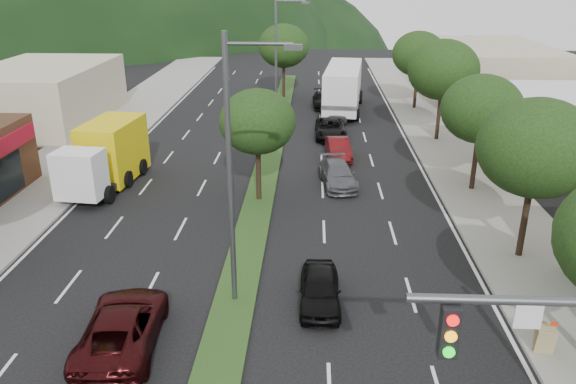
{
  "coord_description": "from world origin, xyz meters",
  "views": [
    {
      "loc": [
        2.86,
        -10.28,
        11.84
      ],
      "look_at": [
        1.79,
        13.56,
        2.3
      ],
      "focal_mm": 35.0,
      "sensor_mm": 36.0,
      "label": 1
    }
  ],
  "objects_px": {
    "tree_med_near": "(258,122)",
    "car_queue_e": "(335,113)",
    "streetlight_mid": "(279,57)",
    "car_queue_d": "(330,129)",
    "a_frame_sign": "(545,337)",
    "tree_r_b": "(537,148)",
    "car_queue_b": "(338,174)",
    "tree_r_d": "(443,70)",
    "box_truck": "(107,157)",
    "car_queue_f": "(323,100)",
    "suv_maroon": "(123,326)",
    "streetlight_near": "(235,163)",
    "motorhome": "(343,87)",
    "tree_r_c": "(482,109)",
    "car_queue_a": "(320,289)",
    "tree_med_far": "(284,46)",
    "tree_r_e": "(419,54)",
    "car_queue_c": "(338,149)"
  },
  "relations": [
    {
      "from": "tree_med_near",
      "to": "car_queue_a",
      "type": "relative_size",
      "value": 1.6
    },
    {
      "from": "tree_r_b",
      "to": "a_frame_sign",
      "type": "xyz_separation_m",
      "value": [
        -1.5,
        -6.8,
        -4.3
      ]
    },
    {
      "from": "suv_maroon",
      "to": "a_frame_sign",
      "type": "xyz_separation_m",
      "value": [
        13.88,
        -0.0,
        0.01
      ]
    },
    {
      "from": "car_queue_d",
      "to": "car_queue_f",
      "type": "bearing_deg",
      "value": 91.9
    },
    {
      "from": "tree_med_near",
      "to": "car_queue_e",
      "type": "height_order",
      "value": "tree_med_near"
    },
    {
      "from": "car_queue_a",
      "to": "tree_med_far",
      "type": "bearing_deg",
      "value": 94.75
    },
    {
      "from": "car_queue_f",
      "to": "tree_r_c",
      "type": "bearing_deg",
      "value": -70.85
    },
    {
      "from": "tree_med_near",
      "to": "car_queue_d",
      "type": "distance_m",
      "value": 13.79
    },
    {
      "from": "tree_r_d",
      "to": "box_truck",
      "type": "distance_m",
      "value": 23.47
    },
    {
      "from": "car_queue_d",
      "to": "a_frame_sign",
      "type": "xyz_separation_m",
      "value": [
        6.29,
        -25.38,
        0.06
      ]
    },
    {
      "from": "tree_r_b",
      "to": "car_queue_b",
      "type": "distance_m",
      "value": 12.29
    },
    {
      "from": "tree_med_far",
      "to": "car_queue_d",
      "type": "bearing_deg",
      "value": -72.58
    },
    {
      "from": "tree_med_far",
      "to": "car_queue_e",
      "type": "height_order",
      "value": "tree_med_far"
    },
    {
      "from": "tree_r_b",
      "to": "car_queue_d",
      "type": "bearing_deg",
      "value": 112.74
    },
    {
      "from": "tree_r_e",
      "to": "motorhome",
      "type": "distance_m",
      "value": 7.12
    },
    {
      "from": "suv_maroon",
      "to": "streetlight_near",
      "type": "bearing_deg",
      "value": -146.14
    },
    {
      "from": "tree_r_c",
      "to": "tree_r_d",
      "type": "height_order",
      "value": "tree_r_d"
    },
    {
      "from": "tree_med_near",
      "to": "a_frame_sign",
      "type": "distance_m",
      "value": 16.96
    },
    {
      "from": "tree_r_e",
      "to": "tree_med_near",
      "type": "bearing_deg",
      "value": -118.61
    },
    {
      "from": "streetlight_mid",
      "to": "tree_med_near",
      "type": "bearing_deg",
      "value": -90.78
    },
    {
      "from": "streetlight_mid",
      "to": "car_queue_d",
      "type": "relative_size",
      "value": 2.07
    },
    {
      "from": "tree_med_near",
      "to": "streetlight_near",
      "type": "distance_m",
      "value": 10.07
    },
    {
      "from": "tree_r_d",
      "to": "motorhome",
      "type": "height_order",
      "value": "tree_r_d"
    },
    {
      "from": "tree_r_e",
      "to": "streetlight_near",
      "type": "xyz_separation_m",
      "value": [
        -11.79,
        -32.0,
        0.69
      ]
    },
    {
      "from": "car_queue_a",
      "to": "motorhome",
      "type": "xyz_separation_m",
      "value": [
        2.27,
        31.35,
        1.43
      ]
    },
    {
      "from": "car_queue_d",
      "to": "motorhome",
      "type": "height_order",
      "value": "motorhome"
    },
    {
      "from": "car_queue_d",
      "to": "a_frame_sign",
      "type": "bearing_deg",
      "value": -76.58
    },
    {
      "from": "tree_r_c",
      "to": "box_truck",
      "type": "height_order",
      "value": "tree_r_c"
    },
    {
      "from": "streetlight_mid",
      "to": "car_queue_f",
      "type": "bearing_deg",
      "value": 64.69
    },
    {
      "from": "box_truck",
      "to": "suv_maroon",
      "type": "bearing_deg",
      "value": 116.82
    },
    {
      "from": "tree_med_far",
      "to": "box_truck",
      "type": "height_order",
      "value": "tree_med_far"
    },
    {
      "from": "streetlight_near",
      "to": "motorhome",
      "type": "relative_size",
      "value": 0.96
    },
    {
      "from": "car_queue_b",
      "to": "motorhome",
      "type": "height_order",
      "value": "motorhome"
    },
    {
      "from": "tree_r_c",
      "to": "car_queue_a",
      "type": "bearing_deg",
      "value": -126.01
    },
    {
      "from": "car_queue_d",
      "to": "car_queue_e",
      "type": "relative_size",
      "value": 1.24
    },
    {
      "from": "car_queue_b",
      "to": "tree_r_d",
      "type": "bearing_deg",
      "value": 43.24
    },
    {
      "from": "tree_r_d",
      "to": "tree_r_e",
      "type": "distance_m",
      "value": 10.0
    },
    {
      "from": "tree_r_b",
      "to": "car_queue_f",
      "type": "relative_size",
      "value": 1.55
    },
    {
      "from": "car_queue_a",
      "to": "motorhome",
      "type": "bearing_deg",
      "value": 85.49
    },
    {
      "from": "tree_r_d",
      "to": "car_queue_e",
      "type": "bearing_deg",
      "value": 142.44
    },
    {
      "from": "tree_r_d",
      "to": "car_queue_a",
      "type": "bearing_deg",
      "value": -111.67
    },
    {
      "from": "tree_r_d",
      "to": "car_queue_c",
      "type": "relative_size",
      "value": 1.79
    },
    {
      "from": "motorhome",
      "to": "a_frame_sign",
      "type": "height_order",
      "value": "motorhome"
    },
    {
      "from": "tree_med_near",
      "to": "motorhome",
      "type": "xyz_separation_m",
      "value": [
        5.5,
        21.29,
        -2.35
      ]
    },
    {
      "from": "tree_r_c",
      "to": "tree_med_near",
      "type": "xyz_separation_m",
      "value": [
        -12.0,
        -2.0,
        -0.32
      ]
    },
    {
      "from": "car_queue_c",
      "to": "tree_r_e",
      "type": "bearing_deg",
      "value": 57.22
    },
    {
      "from": "tree_r_c",
      "to": "streetlight_near",
      "type": "relative_size",
      "value": 0.65
    },
    {
      "from": "streetlight_near",
      "to": "a_frame_sign",
      "type": "distance_m",
      "value": 11.72
    },
    {
      "from": "car_queue_e",
      "to": "box_truck",
      "type": "xyz_separation_m",
      "value": [
        -13.74,
        -15.46,
        1.03
      ]
    },
    {
      "from": "tree_med_near",
      "to": "car_queue_d",
      "type": "xyz_separation_m",
      "value": [
        4.21,
        12.58,
        -3.76
      ]
    }
  ]
}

